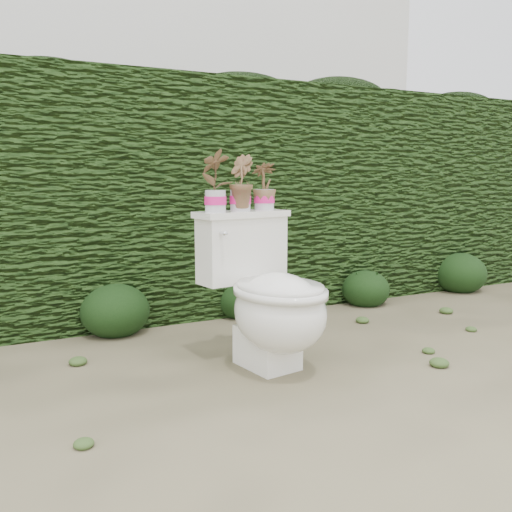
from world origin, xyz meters
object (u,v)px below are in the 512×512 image
toilet (270,298)px  potted_plant_right (264,188)px  potted_plant_left (215,182)px  potted_plant_center (240,184)px

toilet → potted_plant_right: 0.61m
potted_plant_left → potted_plant_right: size_ratio=1.27×
toilet → potted_plant_right: bearing=58.9°
potted_plant_left → potted_plant_right: potted_plant_left is taller
potted_plant_left → potted_plant_center: (0.15, 0.02, -0.01)m
toilet → potted_plant_left: bearing=123.9°
toilet → potted_plant_left: 0.64m
potted_plant_left → potted_plant_center: size_ratio=1.07×
toilet → potted_plant_center: bearing=92.4°
toilet → potted_plant_right: size_ratio=3.31×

